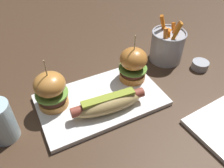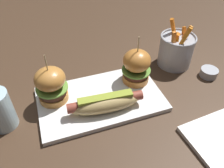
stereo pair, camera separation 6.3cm
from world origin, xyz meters
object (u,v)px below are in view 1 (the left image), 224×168
hot_dog (109,103)px  fries_bucket (167,46)px  platter_main (101,100)px  sauce_ramekin (200,65)px  water_glass (0,123)px  slider_right (133,64)px  slider_left (51,90)px

hot_dog → fries_bucket: fries_bucket is taller
platter_main → sauce_ramekin: (0.36, -0.01, 0.01)m
hot_dog → water_glass: 0.26m
slider_right → water_glass: slider_right is taller
platter_main → water_glass: bearing=-179.0°
hot_dog → slider_left: size_ratio=1.37×
slider_right → sauce_ramekin: 0.25m
slider_right → fries_bucket: (0.17, 0.05, -0.01)m
slider_right → fries_bucket: bearing=17.6°
slider_left → slider_right: 0.25m
sauce_ramekin → slider_left: bearing=174.8°
sauce_ramekin → water_glass: (-0.62, 0.00, 0.04)m
slider_right → water_glass: size_ratio=1.41×
water_glass → hot_dog: bearing=-9.6°
slider_right → sauce_ramekin: (0.24, -0.04, -0.05)m
platter_main → fries_bucket: 0.31m
sauce_ramekin → water_glass: 0.62m
slider_left → fries_bucket: slider_left is taller
slider_right → water_glass: bearing=-173.8°
hot_dog → sauce_ramekin: 0.36m
slider_right → sauce_ramekin: bearing=-10.3°
sauce_ramekin → water_glass: size_ratio=0.51×
hot_dog → slider_left: 0.15m
fries_bucket → water_glass: 0.55m
water_glass → fries_bucket: bearing=9.8°
hot_dog → sauce_ramekin: bearing=6.7°
sauce_ramekin → slider_right: bearing=169.7°
hot_dog → slider_right: size_ratio=1.35×
platter_main → hot_dog: hot_dog is taller
water_glass → platter_main: bearing=1.0°
slider_left → water_glass: 0.14m
hot_dog → water_glass: water_glass is taller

